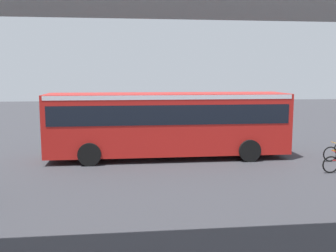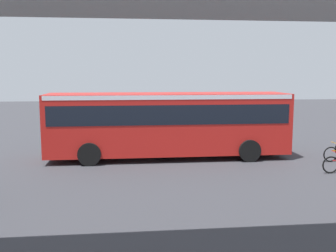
% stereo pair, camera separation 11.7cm
% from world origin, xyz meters
% --- Properties ---
extents(ground, '(80.00, 80.00, 0.00)m').
position_xyz_m(ground, '(0.00, 0.00, 0.00)').
color(ground, '#38383D').
extents(city_bus, '(11.54, 2.85, 3.15)m').
position_xyz_m(city_bus, '(-0.28, 1.48, 1.88)').
color(city_bus, red).
rests_on(city_bus, ground).
extents(traffic_sign, '(0.08, 0.60, 2.80)m').
position_xyz_m(traffic_sign, '(-1.47, -4.95, 1.89)').
color(traffic_sign, slate).
rests_on(traffic_sign, ground).
extents(lane_dash_leftmost, '(2.00, 0.20, 0.01)m').
position_xyz_m(lane_dash_leftmost, '(-4.00, -2.05, 0.00)').
color(lane_dash_leftmost, silver).
rests_on(lane_dash_leftmost, ground).
extents(lane_dash_left, '(2.00, 0.20, 0.01)m').
position_xyz_m(lane_dash_left, '(0.00, -2.05, 0.00)').
color(lane_dash_left, silver).
rests_on(lane_dash_left, ground).
extents(lane_dash_centre, '(2.00, 0.20, 0.01)m').
position_xyz_m(lane_dash_centre, '(4.00, -2.05, 0.00)').
color(lane_dash_centre, silver).
rests_on(lane_dash_centre, ground).
extents(pedestrian_overpass, '(30.28, 2.60, 6.78)m').
position_xyz_m(pedestrian_overpass, '(0.00, 12.92, 5.07)').
color(pedestrian_overpass, '#9E9E99').
rests_on(pedestrian_overpass, ground).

